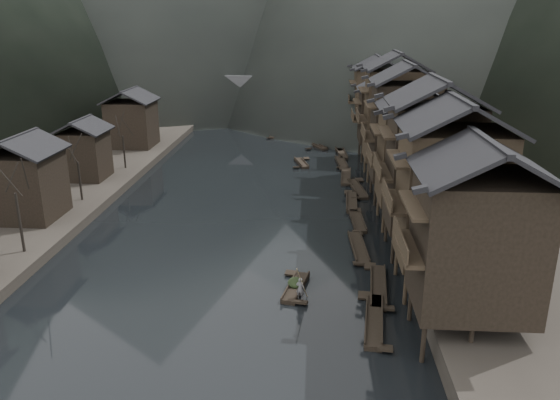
{
  "coord_description": "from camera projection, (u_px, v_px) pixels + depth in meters",
  "views": [
    {
      "loc": [
        7.52,
        -39.0,
        19.66
      ],
      "look_at": [
        4.13,
        12.32,
        2.5
      ],
      "focal_mm": 35.0,
      "sensor_mm": 36.0,
      "label": 1
    }
  ],
  "objects": [
    {
      "name": "midriver_boats",
      "position": [
        290.0,
        138.0,
        92.98
      ],
      "size": [
        12.04,
        42.88,
        0.45
      ],
      "color": "black",
      "rests_on": "water"
    },
    {
      "name": "stone_bridge",
      "position": [
        279.0,
        94.0,
        110.14
      ],
      "size": [
        40.0,
        6.0,
        9.0
      ],
      "color": "#4C4C4F",
      "rests_on": "ground"
    },
    {
      "name": "water",
      "position": [
        218.0,
        277.0,
        43.6
      ],
      "size": [
        300.0,
        300.0,
        0.0
      ],
      "primitive_type": "plane",
      "color": "black",
      "rests_on": "ground"
    },
    {
      "name": "boatman",
      "position": [
        300.0,
        286.0,
        39.44
      ],
      "size": [
        0.72,
        0.57,
        1.71
      ],
      "primitive_type": "imported",
      "rotation": [
        0.0,
        0.0,
        2.84
      ],
      "color": "#5C5C5F",
      "rests_on": "hero_sampan"
    },
    {
      "name": "cargo_heap",
      "position": [
        295.0,
        279.0,
        41.6
      ],
      "size": [
        1.18,
        1.55,
        0.71
      ],
      "primitive_type": "ellipsoid",
      "color": "black",
      "rests_on": "hero_sampan"
    },
    {
      "name": "bare_trees",
      "position": [
        31.0,
        178.0,
        47.11
      ],
      "size": [
        3.99,
        41.12,
        7.98
      ],
      "color": "black",
      "rests_on": "left_bank"
    },
    {
      "name": "moored_sampans",
      "position": [
        351.0,
        196.0,
        62.76
      ],
      "size": [
        3.35,
        61.43,
        0.47
      ],
      "color": "black",
      "rests_on": "water"
    },
    {
      "name": "right_bank",
      "position": [
        505.0,
        155.0,
        78.99
      ],
      "size": [
        40.0,
        200.0,
        1.8
      ],
      "primitive_type": "cube",
      "color": "#2D2823",
      "rests_on": "ground"
    },
    {
      "name": "left_bank",
      "position": [
        37.0,
        149.0,
        83.46
      ],
      "size": [
        40.0,
        200.0,
        1.2
      ],
      "primitive_type": "cube",
      "color": "#2D2823",
      "rests_on": "ground"
    },
    {
      "name": "left_houses",
      "position": [
        69.0,
        148.0,
        62.13
      ],
      "size": [
        8.1,
        53.2,
        8.73
      ],
      "color": "black",
      "rests_on": "left_bank"
    },
    {
      "name": "stilt_houses",
      "position": [
        408.0,
        124.0,
        57.62
      ],
      "size": [
        9.0,
        67.6,
        16.08
      ],
      "color": "black",
      "rests_on": "ground"
    },
    {
      "name": "hero_sampan",
      "position": [
        296.0,
        287.0,
        41.56
      ],
      "size": [
        2.08,
        5.44,
        0.44
      ],
      "color": "black",
      "rests_on": "water"
    },
    {
      "name": "bamboo_pole",
      "position": [
        303.0,
        252.0,
        38.59
      ],
      "size": [
        0.95,
        2.02,
        3.63
      ],
      "primitive_type": "cylinder",
      "rotation": [
        0.54,
        0.0,
        -0.42
      ],
      "color": "#8C7A51",
      "rests_on": "boatman"
    }
  ]
}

